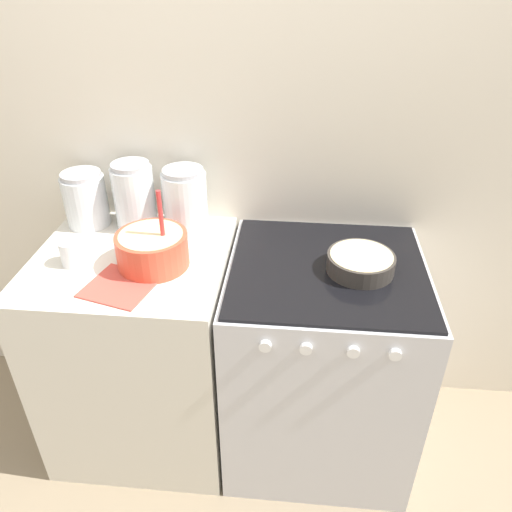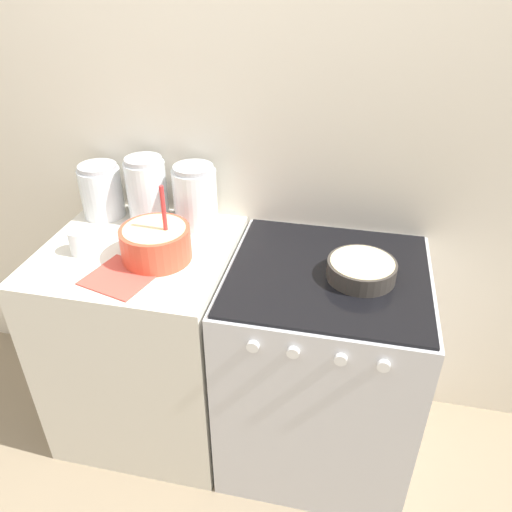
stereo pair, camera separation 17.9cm
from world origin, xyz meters
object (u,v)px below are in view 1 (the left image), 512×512
storage_jar_middle (135,200)px  storage_jar_right (185,204)px  baking_pan (361,262)px  tin_can (72,253)px  mixing_bowl (152,248)px  storage_jar_left (86,202)px  stove (320,360)px

storage_jar_middle → storage_jar_right: bearing=0.0°
baking_pan → tin_can: tin_can is taller
mixing_bowl → storage_jar_right: 0.29m
mixing_bowl → baking_pan: 0.75m
mixing_bowl → storage_jar_left: 0.46m
storage_jar_left → storage_jar_right: bearing=0.0°
tin_can → storage_jar_left: bearing=100.7°
stove → baking_pan: (0.11, -0.01, 0.50)m
storage_jar_left → storage_jar_right: storage_jar_right is taller
storage_jar_left → storage_jar_right: 0.42m
mixing_bowl → storage_jar_middle: size_ratio=1.08×
baking_pan → tin_can: 1.05m
storage_jar_left → stove: bearing=-13.6°
stove → storage_jar_left: 1.16m
baking_pan → storage_jar_middle: bearing=164.2°
mixing_bowl → storage_jar_left: bearing=141.2°
storage_jar_left → storage_jar_middle: size_ratio=0.83×
baking_pan → storage_jar_middle: 0.93m
stove → storage_jar_middle: (-0.78, 0.24, 0.58)m
storage_jar_left → storage_jar_right: size_ratio=0.88×
storage_jar_right → tin_can: storage_jar_right is taller
tin_can → stove: bearing=4.3°
baking_pan → tin_can: size_ratio=2.53×
storage_jar_left → storage_jar_right: (0.42, 0.00, 0.01)m
storage_jar_right → baking_pan: bearing=-20.3°
stove → storage_jar_right: 0.85m
baking_pan → storage_jar_middle: (-0.89, 0.25, 0.08)m
mixing_bowl → storage_jar_left: size_ratio=1.31×
mixing_bowl → storage_jar_right: mixing_bowl is taller
storage_jar_right → tin_can: bearing=-139.2°
stove → storage_jar_right: (-0.57, 0.24, 0.58)m
tin_can → baking_pan: bearing=3.0°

